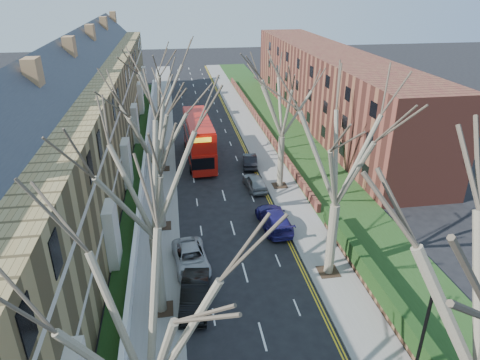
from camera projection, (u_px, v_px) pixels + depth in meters
name	position (u px, v px, depth m)	size (l,w,h in m)	color
pavement_left	(161.00, 136.00, 55.77)	(3.00, 102.00, 0.12)	slate
pavement_right	(251.00, 132.00, 57.49)	(3.00, 102.00, 0.12)	slate
terrace_left	(83.00, 116.00, 45.21)	(9.70, 78.00, 13.60)	olive
flats_right	(326.00, 86.00, 60.63)	(13.97, 54.00, 10.00)	brown
wall_hedge_right	(400.00, 318.00, 24.16)	(0.70, 24.00, 1.80)	brown
front_wall_left	(145.00, 155.00, 48.14)	(0.30, 78.00, 1.00)	white
grass_verge_right	(284.00, 129.00, 58.09)	(6.00, 102.00, 0.06)	#1D3A15
lamp_post	(418.00, 356.00, 17.39)	(0.18, 0.50, 8.11)	black
tree_left_near	(138.00, 310.00, 13.58)	(9.80, 9.80, 13.73)	brown
tree_left_mid	(148.00, 169.00, 22.26)	(10.50, 10.50, 14.71)	brown
tree_left_far	(153.00, 119.00, 31.35)	(10.15, 10.15, 14.22)	brown
tree_left_dist	(156.00, 81.00, 41.96)	(10.50, 10.50, 14.71)	brown
tree_right_mid	(342.00, 144.00, 25.68)	(10.50, 10.50, 14.71)	brown
tree_right_far	(284.00, 94.00, 38.35)	(10.15, 10.15, 14.22)	brown
double_decker_bus	(199.00, 140.00, 47.71)	(3.18, 11.45, 4.74)	#A7130B
car_left_mid	(195.00, 295.00, 26.48)	(1.66, 4.76, 1.57)	black
car_left_far	(191.00, 258.00, 30.15)	(2.30, 4.99, 1.39)	#A7A8AC
car_right_near	(274.00, 219.00, 34.99)	(2.20, 5.42, 1.57)	navy
car_right_mid	(255.00, 182.00, 41.54)	(1.70, 4.22, 1.44)	gray
car_right_far	(250.00, 161.00, 46.58)	(1.45, 4.17, 1.37)	black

